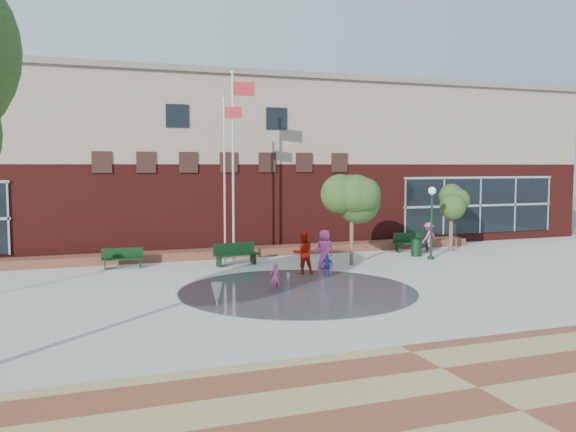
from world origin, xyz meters
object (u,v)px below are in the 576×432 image
object	(u,v)px
flagpole_left	(225,173)
child_splash	(275,278)
bench_left	(123,262)
trash_can	(416,247)
flagpole_right	(234,157)

from	to	relation	value
flagpole_left	child_splash	xyz separation A→B (m)	(0.15, -6.30, -3.60)
bench_left	child_splash	xyz separation A→B (m)	(4.58, -6.89, 0.24)
bench_left	child_splash	world-z (taller)	child_splash
flagpole_left	child_splash	world-z (taller)	flagpole_left
trash_can	bench_left	bearing A→B (deg)	174.40
flagpole_right	trash_can	world-z (taller)	flagpole_right
flagpole_left	flagpole_right	distance (m)	0.79
flagpole_left	child_splash	distance (m)	7.26
flagpole_left	bench_left	xyz separation A→B (m)	(-4.43, 0.59, -3.84)
flagpole_right	bench_left	distance (m)	6.64
flagpole_right	trash_can	distance (m)	9.97
flagpole_right	trash_can	size ratio (longest dim) A/B	9.58
trash_can	child_splash	xyz separation A→B (m)	(-9.20, -5.54, 0.07)
bench_left	child_splash	size ratio (longest dim) A/B	1.70
flagpole_left	bench_left	world-z (taller)	flagpole_left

